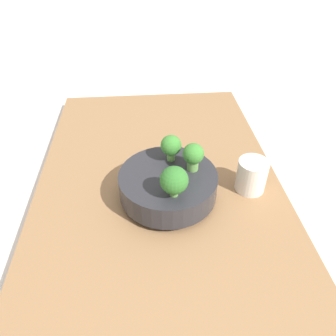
# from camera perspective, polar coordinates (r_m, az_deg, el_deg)

# --- Properties ---
(ground_plane) EXTENTS (6.00, 6.00, 0.00)m
(ground_plane) POSITION_cam_1_polar(r_m,az_deg,el_deg) (0.86, -1.31, -6.60)
(ground_plane) COLOR silver
(table) EXTENTS (1.11, 0.63, 0.04)m
(table) POSITION_cam_1_polar(r_m,az_deg,el_deg) (0.84, -1.34, -5.54)
(table) COLOR olive
(table) RESTS_ON ground_plane
(bowl) EXTENTS (0.24, 0.24, 0.07)m
(bowl) POSITION_cam_1_polar(r_m,az_deg,el_deg) (0.79, 0.00, -2.93)
(bowl) COLOR #28282D
(bowl) RESTS_ON table
(broccoli_floret_left) EXTENTS (0.06, 0.06, 0.07)m
(broccoli_floret_left) POSITION_cam_1_polar(r_m,az_deg,el_deg) (0.69, 1.08, -2.19)
(broccoli_floret_left) COLOR #609347
(broccoli_floret_left) RESTS_ON bowl
(broccoli_floret_right) EXTENTS (0.05, 0.05, 0.07)m
(broccoli_floret_right) POSITION_cam_1_polar(r_m,az_deg,el_deg) (0.79, 0.52, 3.85)
(broccoli_floret_right) COLOR #6BA34C
(broccoli_floret_right) RESTS_ON bowl
(broccoli_floret_front) EXTENTS (0.05, 0.05, 0.07)m
(broccoli_floret_front) POSITION_cam_1_polar(r_m,az_deg,el_deg) (0.76, 4.44, 2.13)
(broccoli_floret_front) COLOR #609347
(broccoli_floret_front) RESTS_ON bowl
(cup) EXTENTS (0.07, 0.07, 0.08)m
(cup) POSITION_cam_1_polar(r_m,az_deg,el_deg) (0.84, 14.26, -1.08)
(cup) COLOR silver
(cup) RESTS_ON table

